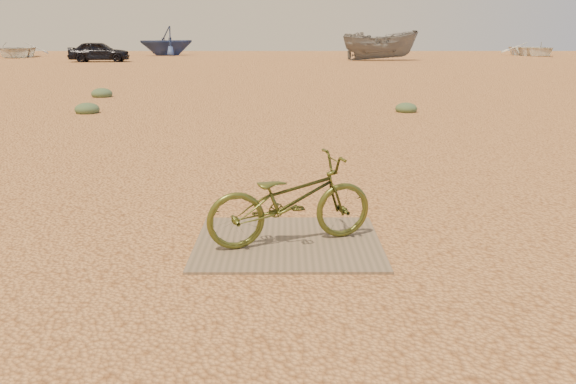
{
  "coord_description": "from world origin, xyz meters",
  "views": [
    {
      "loc": [
        0.47,
        -4.54,
        1.79
      ],
      "look_at": [
        0.49,
        0.14,
        0.48
      ],
      "focal_mm": 35.0,
      "sensor_mm": 36.0,
      "label": 1
    }
  ],
  "objects_px": {
    "plywood_board": "(288,242)",
    "bicycle": "(291,200)",
    "car": "(99,52)",
    "boat_mid_right": "(380,45)",
    "boat_far_right": "(533,49)",
    "boat_near_left": "(17,50)",
    "boat_far_left": "(167,41)"
  },
  "relations": [
    {
      "from": "boat_mid_right",
      "to": "boat_near_left",
      "type": "bearing_deg",
      "value": 74.51
    },
    {
      "from": "plywood_board",
      "to": "boat_near_left",
      "type": "height_order",
      "value": "boat_near_left"
    },
    {
      "from": "boat_mid_right",
      "to": "boat_far_right",
      "type": "bearing_deg",
      "value": -62.39
    },
    {
      "from": "bicycle",
      "to": "boat_far_left",
      "type": "distance_m",
      "value": 47.36
    },
    {
      "from": "boat_mid_right",
      "to": "boat_far_right",
      "type": "height_order",
      "value": "boat_mid_right"
    },
    {
      "from": "boat_far_right",
      "to": "car",
      "type": "bearing_deg",
      "value": -170.59
    },
    {
      "from": "plywood_board",
      "to": "bicycle",
      "type": "xyz_separation_m",
      "value": [
        0.02,
        -0.02,
        0.4
      ]
    },
    {
      "from": "boat_far_left",
      "to": "boat_mid_right",
      "type": "bearing_deg",
      "value": 26.01
    },
    {
      "from": "boat_near_left",
      "to": "boat_far_right",
      "type": "relative_size",
      "value": 1.05
    },
    {
      "from": "plywood_board",
      "to": "boat_near_left",
      "type": "distance_m",
      "value": 47.34
    },
    {
      "from": "boat_near_left",
      "to": "boat_mid_right",
      "type": "height_order",
      "value": "boat_mid_right"
    },
    {
      "from": "boat_near_left",
      "to": "boat_far_left",
      "type": "distance_m",
      "value": 12.02
    },
    {
      "from": "bicycle",
      "to": "boat_near_left",
      "type": "height_order",
      "value": "boat_near_left"
    },
    {
      "from": "bicycle",
      "to": "car",
      "type": "distance_m",
      "value": 36.51
    },
    {
      "from": "bicycle",
      "to": "boat_far_left",
      "type": "relative_size",
      "value": 0.31
    },
    {
      "from": "car",
      "to": "boat_far_right",
      "type": "height_order",
      "value": "car"
    },
    {
      "from": "boat_near_left",
      "to": "boat_far_left",
      "type": "height_order",
      "value": "boat_far_left"
    },
    {
      "from": "plywood_board",
      "to": "car",
      "type": "relative_size",
      "value": 0.41
    },
    {
      "from": "car",
      "to": "boat_mid_right",
      "type": "xyz_separation_m",
      "value": [
        19.24,
        1.9,
        0.36
      ]
    },
    {
      "from": "car",
      "to": "boat_far_right",
      "type": "bearing_deg",
      "value": -76.81
    },
    {
      "from": "plywood_board",
      "to": "car",
      "type": "xyz_separation_m",
      "value": [
        -12.58,
        34.24,
        0.66
      ]
    },
    {
      "from": "bicycle",
      "to": "car",
      "type": "height_order",
      "value": "car"
    },
    {
      "from": "bicycle",
      "to": "car",
      "type": "xyz_separation_m",
      "value": [
        -12.61,
        34.26,
        0.26
      ]
    },
    {
      "from": "boat_far_left",
      "to": "boat_far_right",
      "type": "distance_m",
      "value": 31.78
    },
    {
      "from": "car",
      "to": "boat_far_left",
      "type": "relative_size",
      "value": 0.83
    },
    {
      "from": "bicycle",
      "to": "boat_far_right",
      "type": "distance_m",
      "value": 49.86
    },
    {
      "from": "boat_far_left",
      "to": "boat_far_right",
      "type": "relative_size",
      "value": 0.86
    },
    {
      "from": "car",
      "to": "boat_mid_right",
      "type": "bearing_deg",
      "value": -88.89
    },
    {
      "from": "bicycle",
      "to": "boat_far_right",
      "type": "bearing_deg",
      "value": -43.17
    },
    {
      "from": "bicycle",
      "to": "boat_far_left",
      "type": "xyz_separation_m",
      "value": [
        -10.47,
        46.18,
        0.84
      ]
    },
    {
      "from": "plywood_board",
      "to": "boat_far_right",
      "type": "relative_size",
      "value": 0.3
    },
    {
      "from": "boat_near_left",
      "to": "boat_far_right",
      "type": "distance_m",
      "value": 43.14
    }
  ]
}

